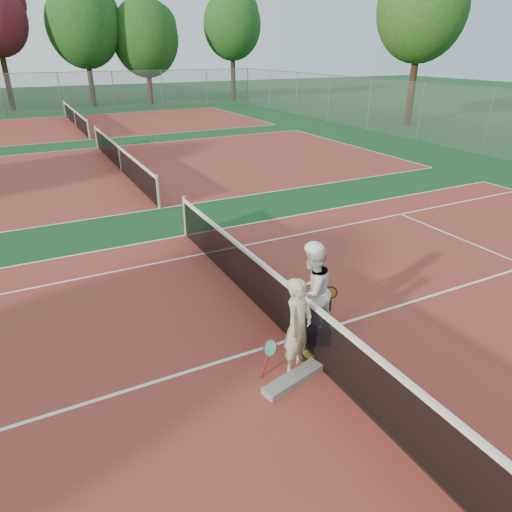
# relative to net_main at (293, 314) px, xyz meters

# --- Properties ---
(ground) EXTENTS (130.00, 130.00, 0.00)m
(ground) POSITION_rel_net_main_xyz_m (0.00, 0.00, -0.51)
(ground) COLOR #103C1B
(ground) RESTS_ON ground
(court_main) EXTENTS (23.77, 10.97, 0.01)m
(court_main) POSITION_rel_net_main_xyz_m (0.00, 0.00, -0.51)
(court_main) COLOR maroon
(court_main) RESTS_ON ground
(court_far_a) EXTENTS (23.77, 10.97, 0.01)m
(court_far_a) POSITION_rel_net_main_xyz_m (0.00, 13.50, -0.51)
(court_far_a) COLOR maroon
(court_far_a) RESTS_ON ground
(court_far_b) EXTENTS (23.77, 10.97, 0.01)m
(court_far_b) POSITION_rel_net_main_xyz_m (0.00, 27.00, -0.51)
(court_far_b) COLOR maroon
(court_far_b) RESTS_ON ground
(net_main) EXTENTS (0.10, 10.98, 1.02)m
(net_main) POSITION_rel_net_main_xyz_m (0.00, 0.00, 0.00)
(net_main) COLOR black
(net_main) RESTS_ON ground
(net_far_a) EXTENTS (0.10, 10.98, 1.02)m
(net_far_a) POSITION_rel_net_main_xyz_m (0.00, 13.50, 0.00)
(net_far_a) COLOR black
(net_far_a) RESTS_ON ground
(net_far_b) EXTENTS (0.10, 10.98, 1.02)m
(net_far_b) POSITION_rel_net_main_xyz_m (0.00, 27.00, 0.00)
(net_far_b) COLOR black
(net_far_b) RESTS_ON ground
(fence_back) EXTENTS (32.00, 0.06, 3.00)m
(fence_back) POSITION_rel_net_main_xyz_m (0.00, 34.00, 0.99)
(fence_back) COLOR slate
(fence_back) RESTS_ON ground
(player_a) EXTENTS (0.69, 0.63, 1.59)m
(player_a) POSITION_rel_net_main_xyz_m (-0.35, -0.71, 0.29)
(player_a) COLOR #BBB090
(player_a) RESTS_ON ground
(player_b) EXTENTS (0.98, 0.86, 1.69)m
(player_b) POSITION_rel_net_main_xyz_m (0.38, 0.02, 0.34)
(player_b) COLOR silver
(player_b) RESTS_ON ground
(racket_red) EXTENTS (0.42, 0.39, 0.53)m
(racket_red) POSITION_rel_net_main_xyz_m (-0.73, -0.54, -0.24)
(racket_red) COLOR maroon
(racket_red) RESTS_ON ground
(racket_black_held) EXTENTS (0.31, 0.30, 0.59)m
(racket_black_held) POSITION_rel_net_main_xyz_m (1.09, 0.40, -0.21)
(racket_black_held) COLOR black
(racket_black_held) RESTS_ON ground
(racket_spare) EXTENTS (0.34, 0.63, 0.11)m
(racket_spare) POSITION_rel_net_main_xyz_m (-0.04, -0.59, -0.45)
(racket_spare) COLOR black
(racket_spare) RESTS_ON ground
(sports_bag_navy) EXTENTS (0.40, 0.36, 0.26)m
(sports_bag_navy) POSITION_rel_net_main_xyz_m (0.20, -0.11, -0.38)
(sports_bag_navy) COLOR black
(sports_bag_navy) RESTS_ON ground
(sports_bag_purple) EXTENTS (0.43, 0.38, 0.29)m
(sports_bag_purple) POSITION_rel_net_main_xyz_m (0.38, -0.29, -0.37)
(sports_bag_purple) COLOR black
(sports_bag_purple) RESTS_ON ground
(net_cover_canvas) EXTENTS (1.12, 0.51, 0.11)m
(net_cover_canvas) POSITION_rel_net_main_xyz_m (-0.56, -0.96, -0.45)
(net_cover_canvas) COLOR slate
(net_cover_canvas) RESTS_ON ground
(water_bottle) EXTENTS (0.09, 0.09, 0.30)m
(water_bottle) POSITION_rel_net_main_xyz_m (0.39, -0.24, -0.36)
(water_bottle) COLOR #C8E5FE
(water_bottle) RESTS_ON ground
(tree_back_3) EXTENTS (5.82, 5.82, 9.70)m
(tree_back_3) POSITION_rel_net_main_xyz_m (2.95, 37.91, 5.83)
(tree_back_3) COLOR #382314
(tree_back_3) RESTS_ON ground
(tree_back_4) EXTENTS (5.66, 5.66, 8.73)m
(tree_back_4) POSITION_rel_net_main_xyz_m (7.94, 37.65, 4.95)
(tree_back_4) COLOR #382314
(tree_back_4) RESTS_ON ground
(tree_back_5) EXTENTS (5.29, 5.29, 9.63)m
(tree_back_5) POSITION_rel_net_main_xyz_m (15.97, 37.11, 6.05)
(tree_back_5) COLOR #382314
(tree_back_5) RESTS_ON ground
(tree_right_1) EXTENTS (5.40, 5.40, 9.93)m
(tree_right_1) POSITION_rel_net_main_xyz_m (19.61, 17.50, 6.29)
(tree_right_1) COLOR #382314
(tree_right_1) RESTS_ON ground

